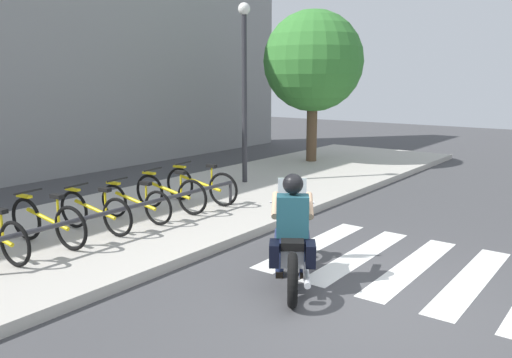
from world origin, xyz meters
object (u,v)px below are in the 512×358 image
at_px(bicycle_5, 201,185).
at_px(street_lamp, 244,78).
at_px(bicycle_3, 135,203).
at_px(tree_near_rack, 313,62).
at_px(rider, 292,220).
at_px(bicycle_1, 48,222).
at_px(bicycle_4, 170,193).
at_px(motorcycle, 292,246).
at_px(bicycle_2, 95,212).
at_px(bike_rack, 138,207).

xyz_separation_m(bicycle_5, street_lamp, (2.24, 0.65, 2.08)).
height_order(bicycle_3, tree_near_rack, tree_near_rack).
distance_m(rider, bicycle_3, 3.51).
relative_size(bicycle_1, bicycle_4, 0.99).
xyz_separation_m(motorcycle, bicycle_1, (-1.36, 3.44, 0.05)).
relative_size(bicycle_2, bike_rack, 0.34).
bearing_deg(bicycle_1, tree_near_rack, 6.43).
xyz_separation_m(bike_rack, street_lamp, (4.31, 1.20, 2.03)).
height_order(bicycle_5, street_lamp, street_lamp).
distance_m(motorcycle, bike_rack, 2.89).
relative_size(rider, bicycle_4, 0.87).
height_order(bicycle_1, street_lamp, street_lamp).
bearing_deg(bicycle_1, street_lamp, 6.68).
bearing_deg(rider, bicycle_2, 97.53).
height_order(bicycle_2, bicycle_3, bicycle_2).
bearing_deg(bicycle_2, bicycle_1, -179.95).
bearing_deg(bicycle_4, street_lamp, 11.97).
distance_m(bicycle_2, street_lamp, 5.21).
xyz_separation_m(bicycle_1, bicycle_3, (1.66, 0.00, -0.03)).
relative_size(motorcycle, tree_near_rack, 0.42).
relative_size(rider, street_lamp, 0.34).
bearing_deg(bicycle_5, motorcycle, -119.75).
distance_m(motorcycle, bicycle_5, 3.96).
relative_size(street_lamp, tree_near_rack, 0.94).
xyz_separation_m(motorcycle, bike_rack, (-0.11, 2.88, 0.11)).
height_order(motorcycle, bike_rack, motorcycle).
bearing_deg(bicycle_3, bicycle_4, -0.09).
relative_size(motorcycle, bike_rack, 0.41).
distance_m(bicycle_3, bicycle_4, 0.83).
bearing_deg(rider, tree_near_rack, 29.42).
distance_m(bicycle_1, street_lamp, 5.97).
height_order(motorcycle, bicycle_1, motorcycle).
height_order(rider, street_lamp, street_lamp).
xyz_separation_m(rider, bicycle_5, (2.03, 3.48, -0.31)).
bearing_deg(bicycle_2, bicycle_4, -0.02).
height_order(bicycle_1, tree_near_rack, tree_near_rack).
bearing_deg(bicycle_2, motorcycle, -81.29).
relative_size(bicycle_1, bicycle_3, 1.03).
distance_m(motorcycle, street_lamp, 6.24).
relative_size(motorcycle, bicycle_2, 1.21).
distance_m(bicycle_1, bicycle_3, 1.66).
bearing_deg(motorcycle, bicycle_4, 71.74).
xyz_separation_m(bicycle_4, bicycle_5, (0.83, -0.00, 0.00)).
bearing_deg(bicycle_1, bicycle_5, 0.00).
height_order(bicycle_4, bicycle_5, bicycle_5).
xyz_separation_m(bicycle_4, street_lamp, (3.07, 0.65, 2.09)).
bearing_deg(rider, bicycle_5, 59.71).
distance_m(bicycle_5, bike_rack, 2.15).
distance_m(rider, street_lamp, 6.19).
xyz_separation_m(bike_rack, tree_near_rack, (8.07, 1.60, 2.51)).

